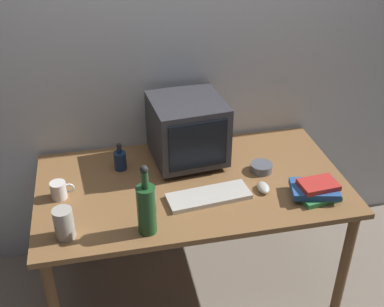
{
  "coord_description": "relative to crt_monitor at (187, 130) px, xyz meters",
  "views": [
    {
      "loc": [
        -0.43,
        -2.03,
        2.23
      ],
      "look_at": [
        0.0,
        0.0,
        0.93
      ],
      "focal_mm": 44.91,
      "sensor_mm": 36.0,
      "label": 1
    }
  ],
  "objects": [
    {
      "name": "mug",
      "position": [
        -0.7,
        -0.21,
        -0.15
      ],
      "size": [
        0.12,
        0.08,
        0.09
      ],
      "color": "white",
      "rests_on": "desk"
    },
    {
      "name": "crt_monitor",
      "position": [
        0.0,
        0.0,
        0.0
      ],
      "size": [
        0.41,
        0.42,
        0.37
      ],
      "color": "#333338",
      "rests_on": "desk"
    },
    {
      "name": "desk",
      "position": [
        -0.02,
        -0.22,
        -0.27
      ],
      "size": [
        1.62,
        0.89,
        0.75
      ],
      "color": "olive",
      "rests_on": "ground"
    },
    {
      "name": "keyboard",
      "position": [
        0.03,
        -0.38,
        -0.18
      ],
      "size": [
        0.43,
        0.19,
        0.02
      ],
      "primitive_type": "cube",
      "rotation": [
        0.0,
        0.0,
        0.1
      ],
      "color": "beige",
      "rests_on": "desk"
    },
    {
      "name": "book_stack",
      "position": [
        0.56,
        -0.47,
        -0.15
      ],
      "size": [
        0.26,
        0.21,
        0.09
      ],
      "color": "#33894C",
      "rests_on": "desk"
    },
    {
      "name": "back_wall",
      "position": [
        -0.02,
        0.28,
        0.3
      ],
      "size": [
        4.0,
        0.08,
        2.5
      ],
      "primitive_type": "cube",
      "color": "silver",
      "rests_on": "ground"
    },
    {
      "name": "ground_plane",
      "position": [
        -0.02,
        -0.22,
        -0.95
      ],
      "size": [
        6.0,
        6.0,
        0.0
      ],
      "primitive_type": "plane",
      "color": "gray"
    },
    {
      "name": "bottle_tall",
      "position": [
        -0.3,
        -0.56,
        -0.06
      ],
      "size": [
        0.09,
        0.09,
        0.36
      ],
      "color": "#1E4C23",
      "rests_on": "desk"
    },
    {
      "name": "cd_spindle",
      "position": [
        0.37,
        -0.2,
        -0.17
      ],
      "size": [
        0.12,
        0.12,
        0.04
      ],
      "primitive_type": "cylinder",
      "color": "#595B66",
      "rests_on": "desk"
    },
    {
      "name": "bottle_short",
      "position": [
        -0.38,
        -0.01,
        -0.13
      ],
      "size": [
        0.07,
        0.07,
        0.16
      ],
      "color": "navy",
      "rests_on": "desk"
    },
    {
      "name": "computer_mouse",
      "position": [
        0.32,
        -0.37,
        -0.17
      ],
      "size": [
        0.07,
        0.1,
        0.04
      ],
      "primitive_type": "ellipsoid",
      "rotation": [
        0.0,
        0.0,
        -0.06
      ],
      "color": "beige",
      "rests_on": "desk"
    },
    {
      "name": "metal_canister",
      "position": [
        -0.67,
        -0.52,
        -0.12
      ],
      "size": [
        0.09,
        0.09,
        0.15
      ],
      "primitive_type": "cylinder",
      "color": "#B7B2A8",
      "rests_on": "desk"
    }
  ]
}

